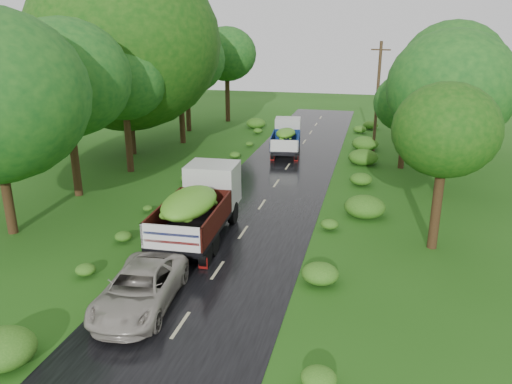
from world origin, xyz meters
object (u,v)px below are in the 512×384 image
(utility_pole, at_px, (377,96))
(truck_near, at_px, (200,203))
(car, at_px, (140,288))
(truck_far, at_px, (287,136))

(utility_pole, bearing_deg, truck_near, -96.32)
(truck_near, height_order, car, truck_near)
(truck_near, relative_size, car, 1.41)
(truck_far, height_order, utility_pole, utility_pole)
(car, bearing_deg, utility_pole, 67.79)
(truck_far, distance_m, utility_pole, 7.50)
(car, relative_size, utility_pole, 0.61)
(car, xyz_separation_m, utility_pole, (7.53, 25.36, 3.56))
(truck_near, distance_m, utility_pole, 20.61)
(truck_near, distance_m, truck_far, 16.86)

